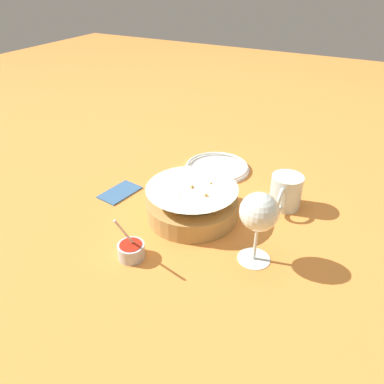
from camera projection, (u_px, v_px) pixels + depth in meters
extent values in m
plane|color=orange|center=(187.00, 210.00, 0.95)|extent=(4.00, 4.00, 0.00)
cylinder|color=#B2894C|center=(192.00, 207.00, 0.92)|extent=(0.23, 0.23, 0.05)
cone|color=beige|center=(192.00, 201.00, 0.91)|extent=(0.22, 0.22, 0.08)
cylinder|color=#3D842D|center=(192.00, 206.00, 0.92)|extent=(0.17, 0.17, 0.01)
pyramid|color=#B77A38|center=(181.00, 206.00, 0.87)|extent=(0.07, 0.05, 0.05)
pyramid|color=#B77A38|center=(206.00, 204.00, 0.87)|extent=(0.07, 0.08, 0.06)
pyramid|color=#B77A38|center=(211.00, 192.00, 0.92)|extent=(0.07, 0.05, 0.05)
pyramid|color=#B77A38|center=(190.00, 186.00, 0.95)|extent=(0.07, 0.08, 0.05)
pyramid|color=#B77A38|center=(192.00, 195.00, 0.90)|extent=(0.08, 0.07, 0.06)
cylinder|color=#B7B7BC|center=(131.00, 251.00, 0.80)|extent=(0.06, 0.06, 0.03)
cylinder|color=red|center=(131.00, 249.00, 0.79)|extent=(0.05, 0.05, 0.02)
cylinder|color=#B7B7BC|center=(126.00, 235.00, 0.76)|extent=(0.06, 0.00, 0.11)
cylinder|color=silver|center=(254.00, 258.00, 0.80)|extent=(0.07, 0.07, 0.00)
cylinder|color=silver|center=(256.00, 242.00, 0.77)|extent=(0.01, 0.01, 0.09)
sphere|color=silver|center=(259.00, 212.00, 0.73)|extent=(0.08, 0.08, 0.08)
sphere|color=#DBD17A|center=(259.00, 216.00, 0.74)|extent=(0.05, 0.05, 0.05)
cylinder|color=silver|center=(286.00, 191.00, 0.95)|extent=(0.08, 0.08, 0.09)
cylinder|color=gold|center=(285.00, 195.00, 0.95)|extent=(0.07, 0.07, 0.06)
torus|color=silver|center=(281.00, 199.00, 0.91)|extent=(0.06, 0.01, 0.06)
cylinder|color=white|center=(217.00, 168.00, 1.14)|extent=(0.20, 0.20, 0.01)
torus|color=white|center=(217.00, 166.00, 1.13)|extent=(0.19, 0.19, 0.01)
cube|color=#38608E|center=(120.00, 192.00, 1.02)|extent=(0.12, 0.08, 0.01)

